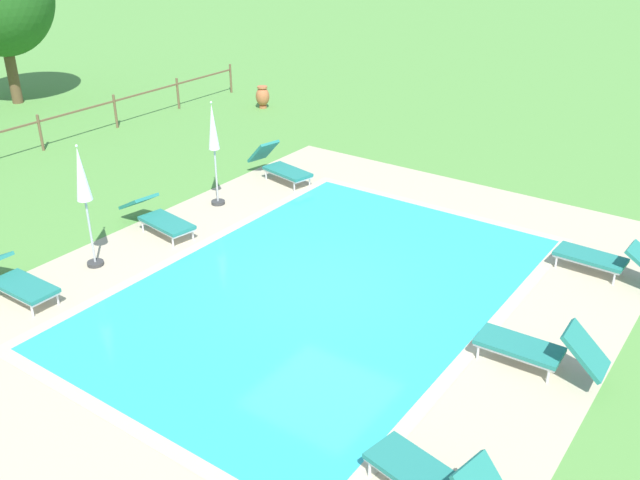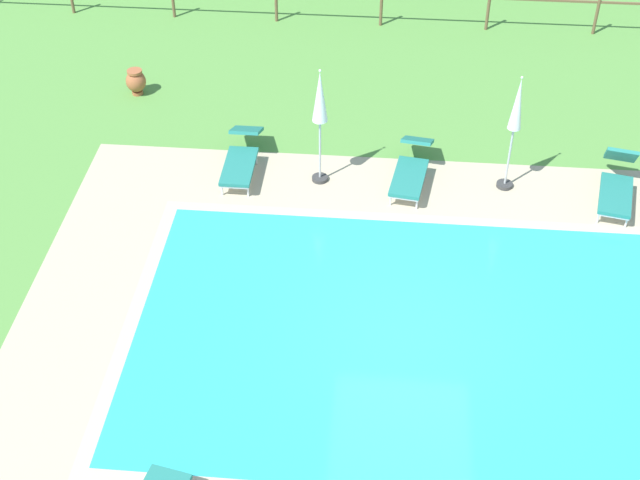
# 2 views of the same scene
# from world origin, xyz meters

# --- Properties ---
(ground_plane) EXTENTS (160.00, 160.00, 0.00)m
(ground_plane) POSITION_xyz_m (0.00, 0.00, 0.00)
(ground_plane) COLOR #599342
(pool_deck_paving) EXTENTS (13.11, 10.12, 0.01)m
(pool_deck_paving) POSITION_xyz_m (0.00, 0.00, 0.00)
(pool_deck_paving) COLOR #BCAD8E
(pool_deck_paving) RESTS_ON ground
(swimming_pool_water) EXTENTS (8.96, 5.97, 0.01)m
(swimming_pool_water) POSITION_xyz_m (0.00, 0.00, 0.01)
(swimming_pool_water) COLOR #2DB7C6
(swimming_pool_water) RESTS_ON ground
(pool_coping_rim) EXTENTS (9.44, 6.45, 0.01)m
(pool_coping_rim) POSITION_xyz_m (0.00, 0.00, 0.01)
(pool_coping_rim) COLOR beige
(pool_coping_rim) RESTS_ON ground
(sun_lounger_north_near_steps) EXTENTS (0.98, 2.01, 0.93)m
(sun_lounger_north_near_steps) POSITION_xyz_m (3.91, 4.04, 0.38)
(sun_lounger_north_near_steps) COLOR #237A70
(sun_lounger_north_near_steps) RESTS_ON ground
(sun_lounger_south_near_corner) EXTENTS (0.90, 2.13, 0.73)m
(sun_lounger_south_near_corner) POSITION_xyz_m (-0.03, 4.28, 0.36)
(sun_lounger_south_near_corner) COLOR #237A70
(sun_lounger_south_near_corner) RESTS_ON ground
(sun_lounger_south_far) EXTENTS (0.61, 2.08, 0.70)m
(sun_lounger_south_far) POSITION_xyz_m (-3.43, 4.37, 0.35)
(sun_lounger_south_far) COLOR #237A70
(sun_lounger_south_far) RESTS_ON ground
(patio_umbrella_closed_row_west) EXTENTS (0.32, 0.32, 2.48)m
(patio_umbrella_closed_row_west) POSITION_xyz_m (1.83, 4.29, 1.67)
(patio_umbrella_closed_row_west) COLOR #383838
(patio_umbrella_closed_row_west) RESTS_ON ground
(patio_umbrella_closed_row_mid_west) EXTENTS (0.32, 0.32, 2.49)m
(patio_umbrella_closed_row_mid_west) POSITION_xyz_m (-1.83, 4.18, 1.75)
(patio_umbrella_closed_row_mid_west) COLOR #383838
(patio_umbrella_closed_row_mid_west) RESTS_ON ground
(terracotta_urn_by_tree) EXTENTS (0.45, 0.45, 0.61)m
(terracotta_urn_by_tree) POSITION_xyz_m (-6.27, 7.14, 0.33)
(terracotta_urn_by_tree) COLOR #A85B38
(terracotta_urn_by_tree) RESTS_ON ground
(perimeter_fence) EXTENTS (21.62, 0.08, 1.05)m
(perimeter_fence) POSITION_xyz_m (-0.87, 11.05, 0.68)
(perimeter_fence) COLOR brown
(perimeter_fence) RESTS_ON ground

